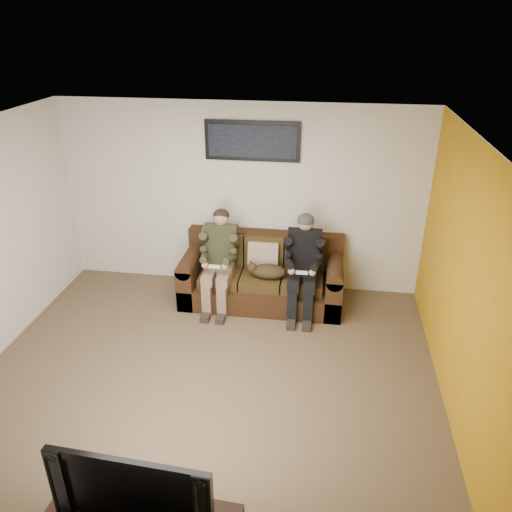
% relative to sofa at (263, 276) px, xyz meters
% --- Properties ---
extents(floor, '(5.00, 5.00, 0.00)m').
position_rel_sofa_xyz_m(floor, '(-0.37, -1.83, -0.33)').
color(floor, brown).
rests_on(floor, ground).
extents(ceiling, '(5.00, 5.00, 0.00)m').
position_rel_sofa_xyz_m(ceiling, '(-0.37, -1.83, 2.27)').
color(ceiling, silver).
rests_on(ceiling, ground).
extents(wall_back, '(5.00, 0.00, 5.00)m').
position_rel_sofa_xyz_m(wall_back, '(-0.37, 0.42, 0.97)').
color(wall_back, beige).
rests_on(wall_back, ground).
extents(wall_front, '(5.00, 0.00, 5.00)m').
position_rel_sofa_xyz_m(wall_front, '(-0.37, -4.08, 0.97)').
color(wall_front, beige).
rests_on(wall_front, ground).
extents(wall_right, '(0.00, 4.50, 4.50)m').
position_rel_sofa_xyz_m(wall_right, '(2.13, -1.83, 0.97)').
color(wall_right, beige).
rests_on(wall_right, ground).
extents(accent_wall_right, '(0.00, 4.50, 4.50)m').
position_rel_sofa_xyz_m(accent_wall_right, '(2.12, -1.83, 0.97)').
color(accent_wall_right, '#BF8913').
rests_on(accent_wall_right, ground).
extents(sofa, '(2.16, 0.93, 0.88)m').
position_rel_sofa_xyz_m(sofa, '(0.00, 0.00, 0.00)').
color(sofa, '#331E0F').
rests_on(sofa, ground).
extents(throw_pillow, '(0.41, 0.20, 0.41)m').
position_rel_sofa_xyz_m(throw_pillow, '(0.00, 0.04, 0.29)').
color(throw_pillow, tan).
rests_on(throw_pillow, sofa).
extents(throw_blanket, '(0.44, 0.22, 0.08)m').
position_rel_sofa_xyz_m(throw_blanket, '(-0.65, 0.27, 0.55)').
color(throw_blanket, tan).
rests_on(throw_blanket, sofa).
extents(person_left, '(0.51, 0.87, 1.29)m').
position_rel_sofa_xyz_m(person_left, '(-0.55, -0.18, 0.39)').
color(person_left, '#816751').
rests_on(person_left, sofa).
extents(person_right, '(0.51, 0.86, 1.30)m').
position_rel_sofa_xyz_m(person_right, '(0.55, -0.18, 0.39)').
color(person_right, black).
rests_on(person_right, sofa).
extents(cat, '(0.66, 0.26, 0.24)m').
position_rel_sofa_xyz_m(cat, '(0.09, -0.20, 0.20)').
color(cat, '#43331A').
rests_on(cat, sofa).
extents(framed_poster, '(1.25, 0.05, 0.52)m').
position_rel_sofa_xyz_m(framed_poster, '(-0.20, 0.39, 1.77)').
color(framed_poster, black).
rests_on(framed_poster, wall_back).
extents(television, '(1.13, 0.21, 0.65)m').
position_rel_sofa_xyz_m(television, '(-0.34, -3.78, 0.42)').
color(television, black).
rests_on(television, tv_stand).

